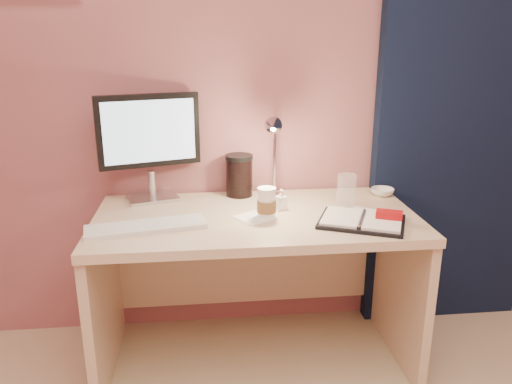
{
  "coord_description": "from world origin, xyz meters",
  "views": [
    {
      "loc": [
        -0.22,
        -0.65,
        1.48
      ],
      "look_at": [
        -0.0,
        1.33,
        0.85
      ],
      "focal_mm": 35.0,
      "sensor_mm": 36.0,
      "label": 1
    }
  ],
  "objects": [
    {
      "name": "dark_jar",
      "position": [
        -0.05,
        1.67,
        0.82
      ],
      "size": [
        0.13,
        0.13,
        0.18
      ],
      "primitive_type": "cylinder",
      "color": "black",
      "rests_on": "desk"
    },
    {
      "name": "coffee_cup",
      "position": [
        0.04,
        1.34,
        0.79
      ],
      "size": [
        0.08,
        0.08,
        0.13
      ],
      "color": "white",
      "rests_on": "desk"
    },
    {
      "name": "bowl",
      "position": [
        0.64,
        1.59,
        0.75
      ],
      "size": [
        0.15,
        0.15,
        0.04
      ],
      "primitive_type": "imported",
      "rotation": [
        0.0,
        0.0,
        0.41
      ],
      "color": "silver",
      "rests_on": "desk"
    },
    {
      "name": "planner",
      "position": [
        0.44,
        1.23,
        0.74
      ],
      "size": [
        0.42,
        0.37,
        0.05
      ],
      "rotation": [
        0.0,
        0.0,
        -0.42
      ],
      "color": "black",
      "rests_on": "desk"
    },
    {
      "name": "monitor",
      "position": [
        -0.47,
        1.64,
        1.03
      ],
      "size": [
        0.46,
        0.22,
        0.5
      ],
      "rotation": [
        0.0,
        0.0,
        0.29
      ],
      "color": "silver",
      "rests_on": "desk"
    },
    {
      "name": "keyboard",
      "position": [
        -0.46,
        1.26,
        0.74
      ],
      "size": [
        0.5,
        0.24,
        0.02
      ],
      "primitive_type": "cube",
      "rotation": [
        0.0,
        0.0,
        0.2
      ],
      "color": "white",
      "rests_on": "desk"
    },
    {
      "name": "clear_cup",
      "position": [
        0.42,
        1.44,
        0.81
      ],
      "size": [
        0.09,
        0.09,
        0.15
      ],
      "primitive_type": "cylinder",
      "color": "white",
      "rests_on": "desk"
    },
    {
      "name": "desk_lamp",
      "position": [
        0.13,
        1.51,
        0.99
      ],
      "size": [
        0.12,
        0.26,
        0.41
      ],
      "rotation": [
        0.0,
        0.0,
        -0.19
      ],
      "color": "silver",
      "rests_on": "desk"
    },
    {
      "name": "desk",
      "position": [
        0.0,
        1.45,
        0.5
      ],
      "size": [
        1.4,
        0.7,
        0.73
      ],
      "color": "beige",
      "rests_on": "ground"
    },
    {
      "name": "room",
      "position": [
        0.95,
        1.69,
        1.14
      ],
      "size": [
        3.5,
        3.5,
        3.5
      ],
      "color": "#C6B28E",
      "rests_on": "ground"
    },
    {
      "name": "paper_b",
      "position": [
        0.48,
        1.35,
        0.73
      ],
      "size": [
        0.19,
        0.19,
        0.0
      ],
      "primitive_type": "cube",
      "rotation": [
        0.0,
        0.0,
        -0.62
      ],
      "color": "white",
      "rests_on": "desk"
    },
    {
      "name": "lotion_bottle",
      "position": [
        0.12,
        1.44,
        0.78
      ],
      "size": [
        0.05,
        0.05,
        0.09
      ],
      "primitive_type": "imported",
      "rotation": [
        0.0,
        0.0,
        0.28
      ],
      "color": "white",
      "rests_on": "desk"
    },
    {
      "name": "paper_a",
      "position": [
        -0.01,
        1.35,
        0.73
      ],
      "size": [
        0.2,
        0.2,
        0.0
      ],
      "primitive_type": "cube",
      "rotation": [
        0.0,
        0.0,
        0.56
      ],
      "color": "white",
      "rests_on": "desk"
    }
  ]
}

